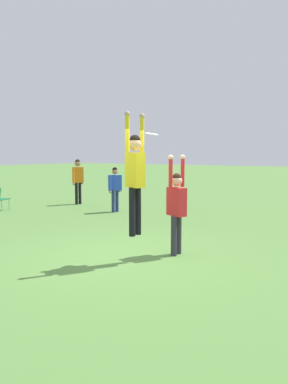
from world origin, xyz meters
name	(u,v)px	position (x,y,z in m)	size (l,w,h in m)	color
ground_plane	(127,257)	(0.00, 0.00, 0.00)	(120.00, 120.00, 0.00)	#56843D
person_jumping	(135,170)	(-0.17, -0.32, 1.76)	(0.56, 0.45, 2.29)	black
person_defending	(177,203)	(0.75, -0.68, 1.07)	(0.58, 0.47, 2.04)	#2D2D38
frisbee	(152,134)	(0.31, -0.38, 2.44)	(0.25, 0.25, 0.06)	white
person_spectator_near	(115,185)	(4.43, 4.00, 0.95)	(0.62, 0.46, 1.60)	navy
person_spectator_far	(78,177)	(5.16, 6.58, 1.13)	(0.59, 0.41, 1.85)	black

